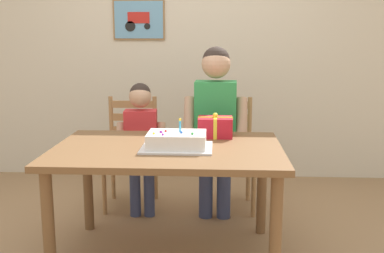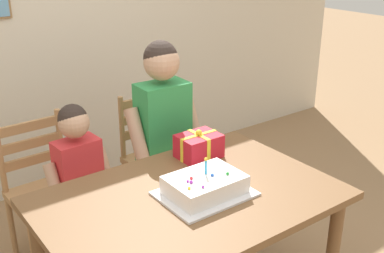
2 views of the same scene
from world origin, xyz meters
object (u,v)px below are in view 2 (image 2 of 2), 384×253
(child_older, at_px, (163,124))
(gift_box_red_large, at_px, (199,146))
(birthday_cake, at_px, (205,186))
(chair_right, at_px, (158,157))
(chair_left, at_px, (45,192))
(dining_table, at_px, (189,211))
(child_younger, at_px, (79,174))

(child_older, bearing_deg, gift_box_red_large, -90.02)
(birthday_cake, distance_m, chair_right, 1.09)
(gift_box_red_large, bearing_deg, chair_left, 138.71)
(dining_table, relative_size, birthday_cake, 3.28)
(birthday_cake, height_order, chair_right, birthday_cake)
(dining_table, xyz_separation_m, child_younger, (-0.28, 0.69, 0.00))
(gift_box_red_large, height_order, child_older, child_older)
(birthday_cake, distance_m, chair_left, 1.14)
(birthday_cake, bearing_deg, child_younger, 115.25)
(birthday_cake, relative_size, chair_left, 0.48)
(birthday_cake, relative_size, child_younger, 0.41)
(chair_left, xyz_separation_m, chair_right, (0.82, -0.00, 0.00))
(birthday_cake, bearing_deg, gift_box_red_large, 56.83)
(dining_table, xyz_separation_m, gift_box_red_large, (0.30, 0.32, 0.16))
(dining_table, bearing_deg, birthday_cake, -34.35)
(chair_right, relative_size, child_older, 0.68)
(birthday_cake, height_order, child_younger, child_younger)
(child_older, bearing_deg, birthday_cake, -107.91)
(dining_table, relative_size, child_younger, 1.34)
(dining_table, bearing_deg, gift_box_red_large, 46.84)
(chair_left, xyz_separation_m, child_older, (0.71, -0.25, 0.36))
(dining_table, distance_m, birthday_cake, 0.16)
(gift_box_red_large, height_order, chair_right, chair_right)
(chair_left, bearing_deg, child_younger, -63.07)
(gift_box_red_large, bearing_deg, birthday_cake, -123.17)
(child_older, bearing_deg, chair_right, 66.77)
(chair_left, bearing_deg, dining_table, -66.43)
(gift_box_red_large, height_order, chair_left, chair_left)
(chair_left, bearing_deg, gift_box_red_large, -41.29)
(birthday_cake, relative_size, child_older, 0.32)
(gift_box_red_large, bearing_deg, dining_table, -133.16)
(chair_right, height_order, child_younger, child_younger)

